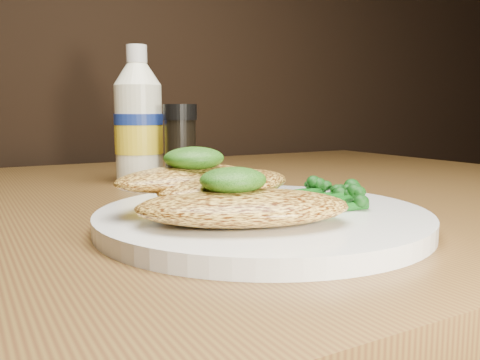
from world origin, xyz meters
TOP-DOWN VIEW (x-y plane):
  - plate at (-0.02, 0.86)m, footprint 0.28×0.28m
  - chicken_front at (-0.06, 0.82)m, footprint 0.18×0.14m
  - chicken_mid at (-0.04, 0.88)m, footprint 0.17×0.13m
  - chicken_back at (-0.07, 0.89)m, footprint 0.15×0.10m
  - pesto_front at (-0.06, 0.83)m, footprint 0.06×0.05m
  - pesto_back at (-0.07, 0.88)m, footprint 0.06×0.05m
  - broccolini_bundle at (0.02, 0.85)m, footprint 0.16×0.14m
  - mayo_bottle at (-0.02, 1.16)m, footprint 0.09×0.09m
  - pepper_grinder at (0.01, 1.10)m, footprint 0.05×0.05m

SIDE VIEW (x-z plane):
  - plate at x=-0.02m, z-range 0.75..0.76m
  - broccolini_bundle at x=0.02m, z-range 0.76..0.79m
  - chicken_front at x=-0.06m, z-range 0.76..0.79m
  - chicken_mid at x=-0.04m, z-range 0.77..0.80m
  - chicken_back at x=-0.07m, z-range 0.78..0.80m
  - pesto_front at x=-0.06m, z-range 0.79..0.81m
  - pepper_grinder at x=0.01m, z-range 0.75..0.86m
  - pesto_back at x=-0.07m, z-range 0.80..0.82m
  - mayo_bottle at x=-0.02m, z-range 0.75..0.93m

